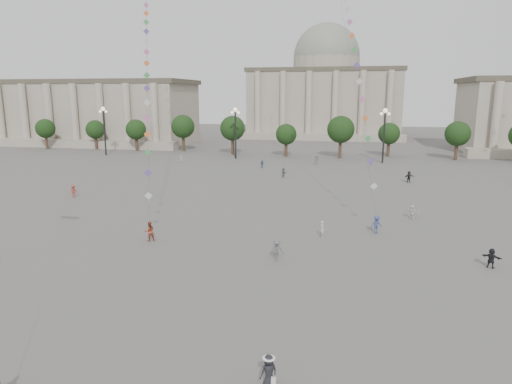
# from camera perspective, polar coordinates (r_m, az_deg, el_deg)

# --- Properties ---
(ground) EXTENTS (360.00, 360.00, 0.00)m
(ground) POSITION_cam_1_polar(r_m,az_deg,el_deg) (27.77, -8.00, -16.61)
(ground) COLOR #575552
(ground) RESTS_ON ground
(hall_west) EXTENTS (84.00, 26.22, 17.20)m
(hall_west) POSITION_cam_1_polar(r_m,az_deg,el_deg) (143.61, -24.25, 9.11)
(hall_west) COLOR #A39788
(hall_west) RESTS_ON ground
(hall_central) EXTENTS (48.30, 34.30, 35.50)m
(hall_central) POSITION_cam_1_polar(r_m,az_deg,el_deg) (152.32, 8.63, 12.32)
(hall_central) COLOR #A39788
(hall_central) RESTS_ON ground
(tree_row) EXTENTS (137.12, 5.12, 8.00)m
(tree_row) POSITION_cam_1_polar(r_m,az_deg,el_deg) (101.53, 6.86, 7.55)
(tree_row) COLOR #3D2A1E
(tree_row) RESTS_ON ground
(lamp_post_far_west) EXTENTS (2.00, 0.90, 10.65)m
(lamp_post_far_west) POSITION_cam_1_polar(r_m,az_deg,el_deg) (107.33, -18.49, 8.31)
(lamp_post_far_west) COLOR #262628
(lamp_post_far_west) RESTS_ON ground
(lamp_post_mid_west) EXTENTS (2.00, 0.90, 10.65)m
(lamp_post_mid_west) POSITION_cam_1_polar(r_m,az_deg,el_deg) (95.97, -2.59, 8.54)
(lamp_post_mid_west) COLOR #262628
(lamp_post_mid_west) RESTS_ON ground
(lamp_post_mid_east) EXTENTS (2.00, 0.90, 10.65)m
(lamp_post_mid_east) POSITION_cam_1_polar(r_m,az_deg,el_deg) (93.28, 15.77, 8.00)
(lamp_post_mid_east) COLOR #262628
(lamp_post_mid_east) RESTS_ON ground
(person_crowd_0) EXTENTS (0.87, 0.88, 1.49)m
(person_crowd_0) POSITION_cam_1_polar(r_m,az_deg,el_deg) (84.29, 0.76, 3.54)
(person_crowd_0) COLOR #335274
(person_crowd_0) RESTS_ON ground
(person_crowd_2) EXTENTS (1.18, 1.21, 1.66)m
(person_crowd_2) POSITION_cam_1_polar(r_m,az_deg,el_deg) (64.51, -21.86, 0.08)
(person_crowd_2) COLOR #9D312A
(person_crowd_2) RESTS_ON ground
(person_crowd_3) EXTENTS (1.53, 1.09, 1.59)m
(person_crowd_3) POSITION_cam_1_polar(r_m,az_deg,el_deg) (40.31, 27.34, -7.36)
(person_crowd_3) COLOR black
(person_crowd_3) RESTS_ON ground
(person_crowd_4) EXTENTS (1.31, 1.66, 1.76)m
(person_crowd_4) POSITION_cam_1_polar(r_m,az_deg,el_deg) (89.57, 7.55, 4.03)
(person_crowd_4) COLOR #B2B1AE
(person_crowd_4) RESTS_ON ground
(person_crowd_6) EXTENTS (1.27, 0.89, 1.79)m
(person_crowd_6) POSITION_cam_1_polar(r_m,az_deg,el_deg) (37.33, 2.59, -7.31)
(person_crowd_6) COLOR #58585C
(person_crowd_6) RESTS_ON ground
(person_crowd_7) EXTENTS (1.47, 1.12, 1.55)m
(person_crowd_7) POSITION_cam_1_polar(r_m,az_deg,el_deg) (52.53, 18.96, -2.35)
(person_crowd_7) COLOR silver
(person_crowd_7) RESTS_ON ground
(person_crowd_9) EXTENTS (1.66, 1.25, 1.75)m
(person_crowd_9) POSITION_cam_1_polar(r_m,az_deg,el_deg) (74.07, 18.58, 1.82)
(person_crowd_9) COLOR black
(person_crowd_9) RESTS_ON ground
(person_crowd_10) EXTENTS (0.58, 0.70, 1.64)m
(person_crowd_10) POSITION_cam_1_polar(r_m,az_deg,el_deg) (90.75, -9.32, 4.04)
(person_crowd_10) COLOR #B4B4B0
(person_crowd_10) RESTS_ON ground
(person_crowd_12) EXTENTS (1.26, 1.45, 1.58)m
(person_crowd_12) POSITION_cam_1_polar(r_m,az_deg,el_deg) (74.57, 3.46, 2.43)
(person_crowd_12) COLOR slate
(person_crowd_12) RESTS_ON ground
(person_crowd_13) EXTENTS (0.62, 0.69, 1.59)m
(person_crowd_13) POSITION_cam_1_polar(r_m,az_deg,el_deg) (43.76, 8.28, -4.62)
(person_crowd_13) COLOR silver
(person_crowd_13) RESTS_ON ground
(kite_flyer_0) EXTENTS (1.13, 1.09, 1.84)m
(kite_flyer_0) POSITION_cam_1_polar(r_m,az_deg,el_deg) (43.38, -13.17, -4.80)
(kite_flyer_0) COLOR #993E29
(kite_flyer_0) RESTS_ON ground
(kite_flyer_1) EXTENTS (1.33, 1.08, 1.79)m
(kite_flyer_1) POSITION_cam_1_polar(r_m,az_deg,el_deg) (46.00, 14.83, -3.94)
(kite_flyer_1) COLOR #37477C
(kite_flyer_1) RESTS_ON ground
(hat_person) EXTENTS (0.98, 0.93, 1.69)m
(hat_person) POSITION_cam_1_polar(r_m,az_deg,el_deg) (22.40, 1.61, -21.51)
(hat_person) COLOR black
(hat_person) RESTS_ON ground
(kite_train_west) EXTENTS (17.52, 39.76, 57.88)m
(kite_train_west) POSITION_cam_1_polar(r_m,az_deg,el_deg) (65.32, -13.53, 19.40)
(kite_train_west) COLOR #3F3F3F
(kite_train_west) RESTS_ON ground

